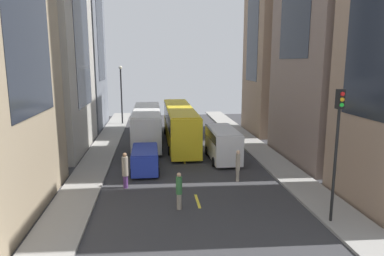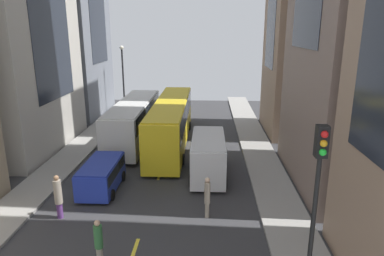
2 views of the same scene
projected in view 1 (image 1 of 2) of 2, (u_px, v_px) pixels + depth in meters
ground_plane at (180, 148)px, 32.17m from camera, size 40.33×40.33×0.00m
sidewalk_west at (103, 149)px, 31.37m from camera, size 2.42×44.00×0.15m
sidewalk_east at (253, 145)px, 32.94m from camera, size 2.42×44.00×0.15m
lane_stripe_1 at (198, 201)px, 19.87m from camera, size 0.16×2.00×0.01m
lane_stripe_2 at (184, 160)px, 28.07m from camera, size 0.16×2.00×0.01m
lane_stripe_3 at (177, 138)px, 36.27m from camera, size 0.16×2.00×0.01m
lane_stripe_4 at (172, 124)px, 44.46m from camera, size 0.16×2.00×0.01m
lane_stripe_5 at (169, 114)px, 52.66m from camera, size 0.16×2.00×0.01m
building_west_1 at (40, 50)px, 29.78m from camera, size 7.19×11.38×17.70m
building_west_2 at (61, 20)px, 40.13m from camera, size 8.65×9.40×25.06m
building_east_2 at (282, 14)px, 37.10m from camera, size 6.32×7.55×25.62m
city_bus_white at (147, 122)px, 33.94m from camera, size 2.81×11.77×3.35m
streetcar_yellow at (180, 122)px, 33.62m from camera, size 2.70×14.16×3.59m
delivery_van_white at (223, 142)px, 27.94m from camera, size 2.25×5.46×2.58m
car_silver_0 at (147, 118)px, 42.89m from camera, size 2.00×4.04×1.62m
car_blue_1 at (145, 158)px, 25.11m from camera, size 2.02×4.11×1.70m
pedestrian_waiting_curb at (238, 164)px, 22.97m from camera, size 0.29×0.29×2.14m
pedestrian_crossing_near at (125, 169)px, 21.76m from camera, size 0.39×0.39×2.29m
pedestrian_walking_far at (179, 190)px, 18.60m from camera, size 0.34×0.34×2.06m
traffic_light_near_corner at (338, 132)px, 16.28m from camera, size 0.32×0.44×6.45m
streetlamp_near at (121, 89)px, 43.24m from camera, size 0.44×0.44×7.19m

